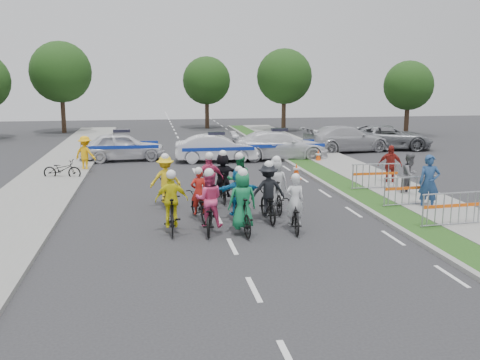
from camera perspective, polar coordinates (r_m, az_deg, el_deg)
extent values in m
plane|color=#28282B|center=(14.45, -0.83, -7.11)|extent=(90.00, 90.00, 0.00)
cube|color=gray|center=(20.41, 11.26, -1.79)|extent=(0.20, 60.00, 0.12)
cube|color=#1D4516|center=(20.67, 13.08, -1.72)|extent=(1.20, 60.00, 0.11)
cube|color=gray|center=(21.42, 17.53, -1.48)|extent=(2.40, 60.00, 0.13)
cube|color=gray|center=(19.60, -22.38, -2.92)|extent=(3.00, 60.00, 0.13)
imported|color=black|center=(15.88, 5.78, -3.82)|extent=(0.81, 1.77, 0.90)
imported|color=silver|center=(15.72, 5.87, -2.18)|extent=(0.59, 0.42, 1.50)
sphere|color=white|center=(15.53, 5.96, 0.25)|extent=(0.26, 0.26, 0.26)
imported|color=black|center=(15.45, 0.23, -3.76)|extent=(0.68, 1.89, 1.12)
imported|color=#167945|center=(15.30, 0.27, -2.15)|extent=(0.86, 0.60, 1.67)
sphere|color=white|center=(15.09, 0.30, 0.74)|extent=(0.29, 0.29, 0.29)
imported|color=black|center=(15.69, -3.32, -3.80)|extent=(0.94, 1.96, 0.99)
imported|color=#E9407C|center=(15.52, -3.32, -2.03)|extent=(0.89, 0.74, 1.64)
sphere|color=white|center=(15.31, -3.33, 0.74)|extent=(0.28, 0.28, 0.28)
imported|color=black|center=(15.73, -7.27, -3.67)|extent=(0.56, 1.80, 1.08)
imported|color=yellow|center=(15.57, -7.30, -2.11)|extent=(0.96, 0.42, 1.61)
sphere|color=white|center=(15.37, -7.36, 0.59)|extent=(0.28, 0.28, 0.28)
imported|color=black|center=(16.92, 2.96, -2.69)|extent=(0.68, 1.91, 1.00)
imported|color=black|center=(16.76, 3.02, -1.02)|extent=(1.08, 0.63, 1.66)
sphere|color=white|center=(16.57, 3.08, 1.60)|extent=(0.29, 0.29, 0.29)
imported|color=black|center=(16.99, -0.17, -2.60)|extent=(0.57, 1.70, 1.00)
imported|color=#166FAA|center=(16.85, -0.15, -1.22)|extent=(1.42, 0.53, 1.51)
sphere|color=white|center=(16.67, -0.12, 1.08)|extent=(0.26, 0.26, 0.26)
imported|color=black|center=(17.12, -4.42, -2.75)|extent=(0.90, 1.76, 0.88)
imported|color=red|center=(16.97, -4.43, -1.24)|extent=(0.59, 0.45, 1.46)
sphere|color=white|center=(16.79, -4.45, 0.96)|extent=(0.25, 0.25, 0.25)
imported|color=black|center=(18.01, 3.79, -1.69)|extent=(0.53, 1.84, 1.10)
imported|color=silver|center=(17.87, 3.85, -0.30)|extent=(0.81, 0.53, 1.65)
sphere|color=white|center=(17.68, 3.92, 2.14)|extent=(0.29, 0.29, 0.29)
imported|color=black|center=(18.41, -0.12, -1.52)|extent=(0.75, 1.96, 1.02)
imported|color=#167C41|center=(18.26, -0.10, 0.04)|extent=(0.85, 0.67, 1.70)
sphere|color=white|center=(18.07, -0.07, 2.51)|extent=(0.29, 0.29, 0.29)
imported|color=black|center=(18.66, -3.28, -1.21)|extent=(0.53, 1.86, 1.12)
imported|color=#DF3E75|center=(18.52, -3.28, 0.15)|extent=(0.98, 0.41, 1.68)
sphere|color=white|center=(18.34, -3.29, 2.56)|extent=(0.29, 0.29, 0.29)
imported|color=black|center=(18.87, -7.92, -1.37)|extent=(0.80, 1.92, 0.98)
imported|color=yellow|center=(18.72, -7.95, 0.11)|extent=(1.10, 0.69, 1.64)
sphere|color=white|center=(18.55, -8.01, 2.42)|extent=(0.28, 0.28, 0.28)
imported|color=black|center=(19.52, -1.86, -0.71)|extent=(0.55, 1.82, 1.09)
imported|color=black|center=(19.38, -1.84, 0.57)|extent=(1.52, 0.52, 1.63)
sphere|color=white|center=(19.21, -1.84, 2.79)|extent=(0.28, 0.28, 0.28)
imported|color=silver|center=(29.81, -12.44, 3.51)|extent=(4.69, 2.24, 1.55)
imported|color=silver|center=(28.77, -2.54, 3.40)|extent=(4.47, 1.77, 1.45)
imported|color=silver|center=(29.67, 4.20, 3.73)|extent=(5.53, 2.57, 1.56)
imported|color=#B3B3B9|center=(33.23, 11.24, 4.33)|extent=(5.74, 3.12, 1.58)
imported|color=slate|center=(35.06, 15.46, 4.43)|extent=(5.90, 3.70, 1.52)
imported|color=navy|center=(19.25, 19.53, -0.27)|extent=(0.80, 0.66, 1.90)
imported|color=#5F5E63|center=(21.28, 17.67, 0.53)|extent=(1.02, 0.97, 1.66)
imported|color=maroon|center=(23.24, 15.71, 1.52)|extent=(1.07, 0.80, 1.70)
imported|color=#FFB40D|center=(26.81, -16.17, 2.71)|extent=(1.27, 1.10, 1.71)
cube|color=#F24C0C|center=(24.10, 6.01, 0.18)|extent=(0.40, 0.40, 0.03)
cone|color=#F24C0C|center=(24.04, 6.03, 0.97)|extent=(0.36, 0.36, 0.70)
cylinder|color=silver|center=(24.03, 6.03, 1.20)|extent=(0.29, 0.29, 0.08)
cube|color=#F24C0C|center=(28.80, 8.33, 1.88)|extent=(0.40, 0.40, 0.03)
cone|color=#F24C0C|center=(28.75, 8.35, 2.54)|extent=(0.36, 0.36, 0.70)
cylinder|color=silver|center=(28.74, 8.35, 2.74)|extent=(0.29, 0.29, 0.08)
imported|color=black|center=(25.04, -18.45, 1.08)|extent=(1.77, 0.92, 0.88)
cylinder|color=#382619|center=(45.06, 4.68, 7.24)|extent=(0.36, 0.36, 3.25)
sphere|color=#193A12|center=(44.98, 4.74, 10.96)|extent=(4.55, 4.55, 4.55)
cylinder|color=#382619|center=(44.50, 17.36, 6.41)|extent=(0.36, 0.36, 2.75)
sphere|color=#193A12|center=(44.40, 17.54, 9.60)|extent=(3.85, 3.85, 3.85)
cylinder|color=#382619|center=(46.19, -18.35, 6.97)|extent=(0.36, 0.36, 3.50)
sphere|color=#193A12|center=(46.11, -18.59, 10.87)|extent=(4.90, 4.90, 4.90)
cylinder|color=#382619|center=(47.95, -3.54, 7.32)|extent=(0.36, 0.36, 3.00)
sphere|color=#193A12|center=(47.86, -3.58, 10.55)|extent=(4.20, 4.20, 4.20)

